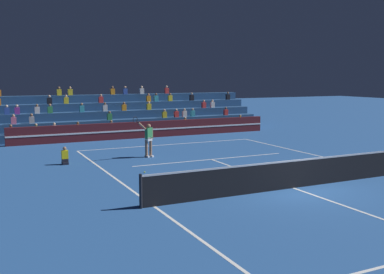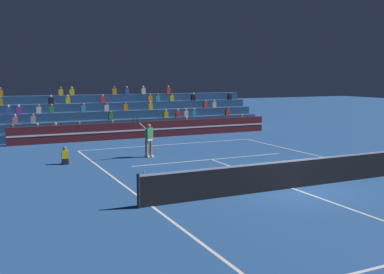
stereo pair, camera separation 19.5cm
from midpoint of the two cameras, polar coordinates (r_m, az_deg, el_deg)
ground_plane at (r=17.12m, az=12.41°, el=-6.35°), size 120.00×120.00×0.00m
court_lines at (r=17.12m, az=12.41°, el=-6.34°), size 11.10×23.90×0.01m
tennis_net at (r=17.00m, az=12.47°, el=-4.57°), size 12.00×0.10×1.10m
sponsor_banner_wall at (r=30.48m, az=-5.75°, el=0.96°), size 18.00×0.26×1.10m
bleacher_stand at (r=34.00m, az=-7.98°, el=2.41°), size 19.27×4.75×3.38m
ball_kid_courtside at (r=21.93m, az=-16.09°, el=-2.51°), size 0.30×0.36×0.84m
tennis_player at (r=22.98m, az=-5.82°, el=-0.16°), size 1.30×0.65×2.21m
tennis_ball at (r=19.41m, az=-6.34°, el=-4.45°), size 0.07×0.07×0.07m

